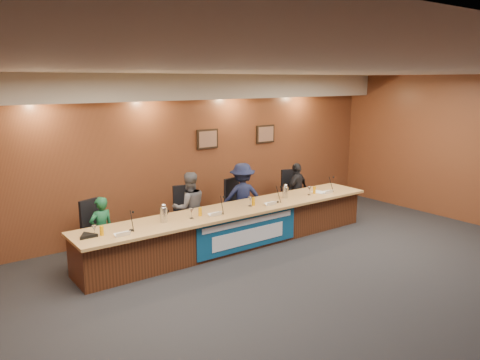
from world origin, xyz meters
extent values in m
plane|color=black|center=(0.00, 0.00, 0.00)|extent=(10.00, 10.00, 0.00)
cube|color=silver|center=(0.00, 0.00, 3.20)|extent=(10.00, 8.00, 0.04)
cube|color=brown|center=(0.00, 4.00, 1.60)|extent=(10.00, 0.04, 3.20)
cube|color=beige|center=(0.00, 3.75, 2.95)|extent=(10.00, 0.50, 0.50)
cube|color=#482312|center=(0.00, 2.40, 0.35)|extent=(6.00, 0.80, 0.70)
cube|color=tan|center=(0.00, 2.35, 0.72)|extent=(6.10, 0.95, 0.05)
cube|color=navy|center=(0.00, 1.99, 0.38)|extent=(2.20, 0.02, 0.65)
cube|color=silver|center=(0.00, 1.97, 0.58)|extent=(2.00, 0.01, 0.10)
cube|color=silver|center=(0.00, 1.97, 0.30)|extent=(1.60, 0.01, 0.28)
cube|color=black|center=(0.40, 3.97, 1.85)|extent=(0.52, 0.04, 0.42)
cube|color=black|center=(2.00, 3.97, 1.85)|extent=(0.52, 0.04, 0.42)
imported|color=#134F2D|center=(-2.33, 3.06, 0.58)|extent=(0.46, 0.33, 1.17)
imported|color=#55555B|center=(-0.60, 3.06, 0.69)|extent=(0.77, 0.66, 1.39)
imported|color=#111734|center=(0.66, 3.06, 0.71)|extent=(1.06, 0.85, 1.43)
imported|color=black|center=(2.19, 3.06, 0.64)|extent=(0.80, 0.50, 1.27)
cube|color=black|center=(-2.33, 3.16, 0.48)|extent=(0.62, 0.62, 0.08)
cube|color=black|center=(-0.60, 3.16, 0.48)|extent=(0.58, 0.58, 0.08)
cube|color=black|center=(0.66, 3.16, 0.48)|extent=(0.57, 0.57, 0.08)
cube|color=black|center=(2.19, 3.16, 0.48)|extent=(0.60, 0.60, 0.08)
cube|color=white|center=(-2.34, 2.07, 0.80)|extent=(0.24, 0.08, 0.10)
cylinder|color=black|center=(-2.13, 2.25, 0.76)|extent=(0.07, 0.07, 0.02)
cylinder|color=orange|center=(-2.59, 2.31, 0.82)|extent=(0.06, 0.06, 0.15)
cylinder|color=silver|center=(-2.70, 2.31, 0.84)|extent=(0.08, 0.08, 0.18)
cube|color=white|center=(-0.60, 2.14, 0.80)|extent=(0.24, 0.08, 0.10)
cylinder|color=black|center=(-0.45, 2.21, 0.76)|extent=(0.07, 0.07, 0.02)
cylinder|color=orange|center=(-0.82, 2.31, 0.82)|extent=(0.06, 0.06, 0.15)
cylinder|color=silver|center=(-1.02, 2.27, 0.84)|extent=(0.08, 0.08, 0.18)
cube|color=white|center=(0.65, 2.11, 0.80)|extent=(0.24, 0.08, 0.10)
cylinder|color=black|center=(0.87, 2.22, 0.76)|extent=(0.07, 0.07, 0.02)
cylinder|color=orange|center=(0.37, 2.32, 0.82)|extent=(0.06, 0.06, 0.15)
cylinder|color=silver|center=(0.28, 2.31, 0.84)|extent=(0.08, 0.08, 0.18)
cube|color=white|center=(2.22, 2.12, 0.80)|extent=(0.24, 0.08, 0.10)
cylinder|color=black|center=(2.37, 2.25, 0.76)|extent=(0.07, 0.07, 0.02)
cylinder|color=orange|center=(1.98, 2.31, 0.82)|extent=(0.06, 0.06, 0.15)
cylinder|color=silver|center=(1.80, 2.28, 0.84)|extent=(0.08, 0.08, 0.18)
cylinder|color=silver|center=(-1.50, 2.36, 0.88)|extent=(0.13, 0.13, 0.26)
cylinder|color=silver|center=(1.25, 2.40, 0.86)|extent=(0.12, 0.12, 0.23)
cylinder|color=black|center=(-2.80, 2.36, 0.78)|extent=(0.32, 0.32, 0.05)
cube|color=white|center=(2.15, 2.33, 0.75)|extent=(0.26, 0.33, 0.01)
camera|label=1|loc=(-4.93, -4.44, 3.08)|focal=35.00mm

